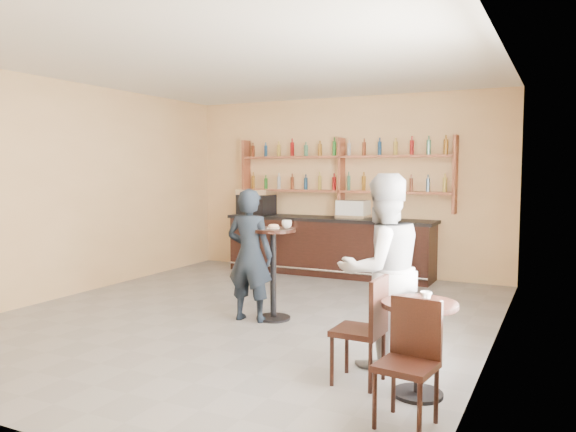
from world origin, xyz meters
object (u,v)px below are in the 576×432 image
at_px(pedestal_table, 273,274).
at_px(chair_west, 358,330).
at_px(pastry_case, 353,209).
at_px(chair_south, 406,365).
at_px(patron_second, 382,270).
at_px(espresso_machine, 256,202).
at_px(cafe_table, 419,349).
at_px(bar_counter, 329,246).
at_px(man_main, 250,255).

relative_size(pedestal_table, chair_west, 1.20).
height_order(pedestal_table, chair_west, pedestal_table).
xyz_separation_m(pastry_case, chair_south, (2.34, -5.32, -0.73)).
height_order(pastry_case, patron_second, patron_second).
distance_m(espresso_machine, cafe_table, 6.41).
bearing_deg(bar_counter, pastry_case, 0.00).
bearing_deg(patron_second, bar_counter, -109.63).
relative_size(bar_counter, cafe_table, 4.79).
height_order(chair_south, patron_second, patron_second).
bearing_deg(patron_second, man_main, -70.84).
relative_size(man_main, chair_west, 1.72).
bearing_deg(pedestal_table, pastry_case, 91.33).
relative_size(pastry_case, chair_west, 0.55).
bearing_deg(espresso_machine, chair_south, -41.08).
bearing_deg(chair_west, espresso_machine, -140.46).
height_order(pedestal_table, cafe_table, pedestal_table).
bearing_deg(cafe_table, chair_west, 174.81).
bearing_deg(pedestal_table, espresso_machine, 122.97).
bearing_deg(pastry_case, chair_west, -64.80).
relative_size(pastry_case, cafe_table, 0.66).
xyz_separation_m(chair_west, chair_south, (0.60, -0.65, -0.02)).
xyz_separation_m(espresso_machine, man_main, (1.79, -3.31, -0.44)).
distance_m(espresso_machine, chair_south, 6.89).
bearing_deg(man_main, pastry_case, -97.07).
distance_m(bar_counter, chair_south, 6.01).
relative_size(man_main, chair_south, 1.78).
relative_size(bar_counter, man_main, 2.31).
bearing_deg(pedestal_table, cafe_table, -35.60).
height_order(espresso_machine, cafe_table, espresso_machine).
xyz_separation_m(pedestal_table, chair_west, (1.67, -1.54, -0.10)).
relative_size(bar_counter, chair_south, 4.11).
height_order(bar_counter, pedestal_table, pedestal_table).
bearing_deg(chair_south, pastry_case, 121.24).
distance_m(pedestal_table, chair_south, 3.15).
bearing_deg(man_main, chair_west, 140.30).
xyz_separation_m(cafe_table, chair_west, (-0.55, 0.05, 0.08)).
height_order(chair_west, patron_second, patron_second).
height_order(bar_counter, cafe_table, bar_counter).
bearing_deg(patron_second, chair_south, 66.85).
distance_m(bar_counter, pastry_case, 0.82).
distance_m(pedestal_table, chair_west, 2.27).
relative_size(chair_west, patron_second, 0.52).
xyz_separation_m(pedestal_table, patron_second, (1.71, -0.99, 0.35)).
bearing_deg(bar_counter, chair_west, -64.77).
bearing_deg(espresso_machine, pastry_case, 9.97).
bearing_deg(bar_counter, cafe_table, -59.77).
xyz_separation_m(man_main, chair_south, (2.51, -2.01, -0.36)).
xyz_separation_m(cafe_table, patron_second, (-0.51, 0.60, 0.53)).
relative_size(espresso_machine, cafe_table, 0.83).
height_order(espresso_machine, chair_west, espresso_machine).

